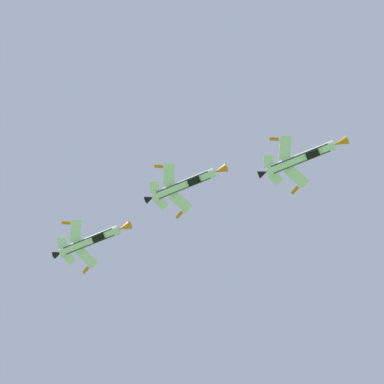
# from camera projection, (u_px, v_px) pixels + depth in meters

# --- Properties ---
(fighter_jet_lead) EXTENTS (15.96, 10.06, 4.92)m
(fighter_jet_lead) POSITION_uv_depth(u_px,v_px,m) (302.00, 158.00, 104.79)
(fighter_jet_lead) COLOR white
(fighter_jet_left_wing) EXTENTS (15.96, 10.00, 4.98)m
(fighter_jet_left_wing) POSITION_uv_depth(u_px,v_px,m) (185.00, 184.00, 110.53)
(fighter_jet_left_wing) COLOR white
(fighter_jet_right_wing) EXTENTS (15.96, 9.80, 5.16)m
(fighter_jet_right_wing) POSITION_uv_depth(u_px,v_px,m) (91.00, 240.00, 113.66)
(fighter_jet_right_wing) COLOR white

